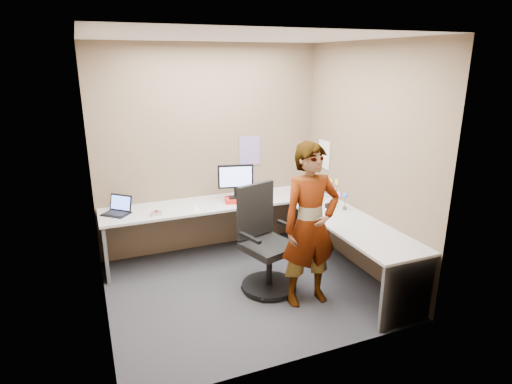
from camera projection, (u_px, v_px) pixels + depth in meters
name	position (u px, v px, depth m)	size (l,w,h in m)	color
ground	(246.00, 288.00, 4.87)	(3.00, 3.00, 0.00)	#28272C
wall_back	(210.00, 150.00, 5.62)	(3.00, 3.00, 0.00)	brown
wall_right	(365.00, 161.00, 5.01)	(2.70, 2.70, 0.00)	brown
wall_left	(93.00, 189.00, 3.93)	(2.70, 2.70, 0.00)	brown
ceiling	(244.00, 37.00, 4.06)	(3.00, 3.00, 0.00)	white
desk	(268.00, 223.00, 5.19)	(2.98, 2.58, 0.73)	#B9B9B9
paper_ream	(236.00, 200.00, 5.51)	(0.28, 0.21, 0.06)	red
monitor	(236.00, 178.00, 5.44)	(0.45, 0.17, 0.43)	black
laptop	(118.00, 209.00, 5.10)	(0.39, 0.38, 0.21)	black
trackball_mouse	(156.00, 213.00, 5.05)	(0.12, 0.08, 0.07)	#B7B7BC
origami	(196.00, 208.00, 5.21)	(0.10, 0.10, 0.06)	white
stapler	(330.00, 205.00, 5.32)	(0.15, 0.04, 0.06)	black
flower	(345.00, 199.00, 5.20)	(0.07, 0.07, 0.22)	brown
calendar_purple	(250.00, 151.00, 5.82)	(0.30, 0.01, 0.40)	#846BB7
calendar_white	(324.00, 154.00, 5.83)	(0.01, 0.28, 0.38)	white
sticky_note_a	(337.00, 182.00, 5.61)	(0.01, 0.07, 0.07)	#F2E059
sticky_note_b	(334.00, 190.00, 5.69)	(0.01, 0.07, 0.07)	pink
sticky_note_c	(339.00, 194.00, 5.59)	(0.01, 0.07, 0.07)	pink
sticky_note_d	(331.00, 181.00, 5.75)	(0.01, 0.07, 0.07)	#F2E059
office_chair	(265.00, 248.00, 4.76)	(0.67, 0.65, 1.17)	black
person	(310.00, 226.00, 4.37)	(0.63, 0.41, 1.73)	#999399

